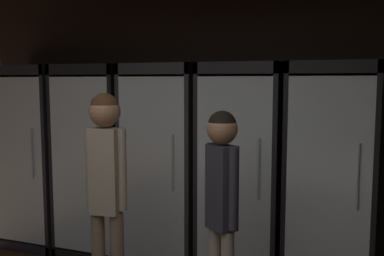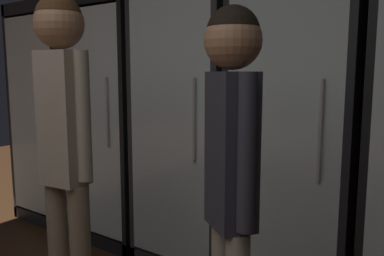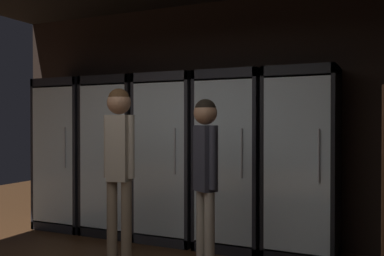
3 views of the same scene
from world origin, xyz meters
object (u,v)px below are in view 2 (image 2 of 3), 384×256
object	(u,v)px
cooler_far_left	(64,116)
cooler_right	(302,140)
shopper_far	(64,129)
cooler_left	(122,122)
shopper_near	(231,161)
cooler_center	(198,130)

from	to	relation	value
cooler_far_left	cooler_right	xyz separation A→B (m)	(2.26, -0.00, -0.00)
cooler_far_left	shopper_far	xyz separation A→B (m)	(1.54, -1.14, 0.14)
cooler_left	shopper_near	xyz separation A→B (m)	(1.61, -1.03, 0.08)
shopper_near	cooler_left	bearing A→B (deg)	147.47
cooler_left	shopper_far	world-z (taller)	cooler_left
cooler_far_left	cooler_left	bearing A→B (deg)	-0.04
cooler_left	shopper_near	size ratio (longest dim) A/B	1.22
cooler_far_left	cooler_center	xyz separation A→B (m)	(1.51, -0.00, -0.00)
cooler_right	shopper_far	bearing A→B (deg)	-122.41
cooler_center	shopper_far	xyz separation A→B (m)	(0.03, -1.14, 0.14)
shopper_far	cooler_left	bearing A→B (deg)	124.55
cooler_left	cooler_right	size ratio (longest dim) A/B	1.00
shopper_near	shopper_far	xyz separation A→B (m)	(-0.83, -0.11, 0.06)
cooler_far_left	shopper_near	xyz separation A→B (m)	(2.36, -1.03, 0.07)
cooler_far_left	cooler_right	distance (m)	2.26
cooler_far_left	shopper_far	distance (m)	1.92
cooler_center	cooler_right	distance (m)	0.75
cooler_left	shopper_far	size ratio (longest dim) A/B	1.14
cooler_right	shopper_near	distance (m)	1.04
cooler_far_left	cooler_center	world-z (taller)	same
shopper_far	cooler_right	bearing A→B (deg)	57.59
cooler_far_left	cooler_right	bearing A→B (deg)	-0.00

